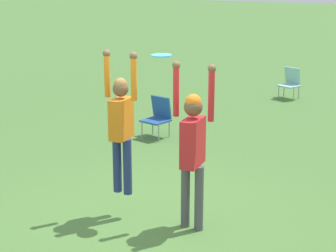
{
  "coord_description": "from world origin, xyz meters",
  "views": [
    {
      "loc": [
        3.96,
        -5.99,
        3.31
      ],
      "look_at": [
        0.12,
        0.32,
        1.3
      ],
      "focal_mm": 60.0,
      "sensor_mm": 36.0,
      "label": 1
    }
  ],
  "objects_px": {
    "camping_chair_0": "(158,115)",
    "frisbee": "(162,55)",
    "person_defending": "(193,143)",
    "camping_chair_2": "(291,81)",
    "person_jumping": "(121,120)"
  },
  "relations": [
    {
      "from": "person_defending",
      "to": "camping_chair_0",
      "type": "xyz_separation_m",
      "value": [
        -2.72,
        3.46,
        -0.72
      ]
    },
    {
      "from": "person_defending",
      "to": "person_jumping",
      "type": "bearing_deg",
      "value": -90.0
    },
    {
      "from": "person_jumping",
      "to": "frisbee",
      "type": "height_order",
      "value": "person_jumping"
    },
    {
      "from": "person_defending",
      "to": "camping_chair_2",
      "type": "relative_size",
      "value": 2.65
    },
    {
      "from": "person_defending",
      "to": "camping_chair_0",
      "type": "bearing_deg",
      "value": -150.62
    },
    {
      "from": "camping_chair_0",
      "to": "frisbee",
      "type": "bearing_deg",
      "value": 132.03
    },
    {
      "from": "camping_chair_0",
      "to": "camping_chair_2",
      "type": "height_order",
      "value": "camping_chair_0"
    },
    {
      "from": "camping_chair_0",
      "to": "person_jumping",
      "type": "bearing_deg",
      "value": 124.17
    },
    {
      "from": "frisbee",
      "to": "camping_chair_2",
      "type": "bearing_deg",
      "value": 97.5
    },
    {
      "from": "camping_chair_0",
      "to": "person_defending",
      "type": "bearing_deg",
      "value": 137.18
    },
    {
      "from": "person_jumping",
      "to": "camping_chair_2",
      "type": "xyz_separation_m",
      "value": [
        -0.62,
        8.68,
        -0.92
      ]
    },
    {
      "from": "person_jumping",
      "to": "camping_chair_2",
      "type": "distance_m",
      "value": 8.75
    },
    {
      "from": "camping_chair_2",
      "to": "person_defending",
      "type": "bearing_deg",
      "value": 120.68
    },
    {
      "from": "frisbee",
      "to": "camping_chair_2",
      "type": "xyz_separation_m",
      "value": [
        -1.11,
        8.44,
        -1.81
      ]
    },
    {
      "from": "person_jumping",
      "to": "frisbee",
      "type": "bearing_deg",
      "value": -72.28
    }
  ]
}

